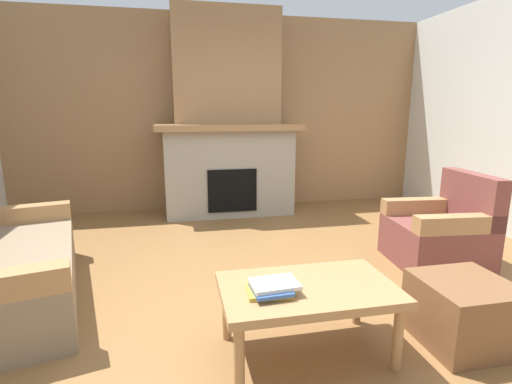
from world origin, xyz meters
TOP-DOWN VIEW (x-y plane):
  - ground at (0.00, 0.00)m, footprint 9.00×9.00m
  - wall_back_wood_panel at (0.00, 3.00)m, footprint 6.00×0.12m
  - fireplace at (0.00, 2.62)m, footprint 1.90×0.82m
  - couch at (-1.99, 0.35)m, footprint 1.24×1.95m
  - armchair at (1.68, 0.37)m, footprint 0.83×0.83m
  - coffee_table at (0.01, -0.67)m, footprint 1.00×0.60m
  - ottoman at (0.99, -0.76)m, footprint 0.52×0.52m
  - book_stack_near_edge at (-0.22, -0.72)m, footprint 0.29×0.24m

SIDE VIEW (x-z plane):
  - ground at x=0.00m, z-range 0.00..0.00m
  - ottoman at x=0.99m, z-range 0.00..0.40m
  - couch at x=-1.99m, z-range -0.14..0.71m
  - armchair at x=1.68m, z-range -0.13..0.72m
  - coffee_table at x=0.01m, z-range 0.16..0.59m
  - book_stack_near_edge at x=-0.22m, z-range 0.43..0.49m
  - fireplace at x=0.00m, z-range -0.19..2.51m
  - wall_back_wood_panel at x=0.00m, z-range 0.00..2.70m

